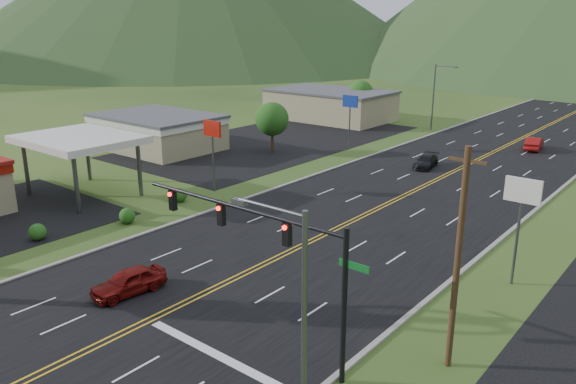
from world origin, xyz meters
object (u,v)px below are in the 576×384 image
Objects in this scene: traffic_signal at (269,243)px; streetlight_west at (436,92)px; gas_canopy at (79,141)px; car_red_near at (129,282)px; car_red_far at (534,144)px; car_dark_mid at (426,162)px; streetlight_east at (297,315)px.

streetlight_west reaches higher than traffic_signal.
gas_canopy is (-10.32, -48.00, -0.31)m from streetlight_west.
traffic_signal is 1.31× the size of gas_canopy.
gas_canopy is 21.14m from car_red_near.
car_red_near is at bearing 74.74° from car_red_far.
car_red_far is at bearing 93.63° from traffic_signal.
car_red_near is 36.58m from car_dark_mid.
streetlight_west is 57.64m from car_red_near.
streetlight_west is 49.10m from gas_canopy.
car_red_near is at bearing -100.12° from car_dark_mid.
car_dark_mid is at bearing 109.59° from streetlight_east.
streetlight_west reaches higher than car_red_near.
streetlight_east is 15.44m from car_red_near.
streetlight_east reaches higher than car_red_near.
gas_canopy is 2.30× the size of car_dark_mid.
car_red_near is 0.92× the size of car_red_far.
car_dark_mid is 16.92m from car_red_far.
streetlight_west is 22.53m from car_dark_mid.
car_dark_mid is at bearing -66.72° from streetlight_west.
car_dark_mid is at bearing 60.40° from car_red_far.
streetlight_west is at bearing -25.06° from car_red_far.
traffic_signal is 29.59m from gas_canopy.
car_red_far is (6.48, 52.34, 0.04)m from car_red_near.
car_red_far is (-3.27, 51.49, -4.57)m from traffic_signal.
streetlight_east is 1.00× the size of streetlight_west.
streetlight_west reaches higher than gas_canopy.
gas_canopy is at bearing -134.12° from car_dark_mid.
car_dark_mid is at bearing 55.52° from gas_canopy.
streetlight_east reaches higher than car_red_far.
streetlight_west is 1.95× the size of car_red_far.
streetlight_west is (-22.86, 60.00, 0.00)m from streetlight_east.
streetlight_east is 35.28m from gas_canopy.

